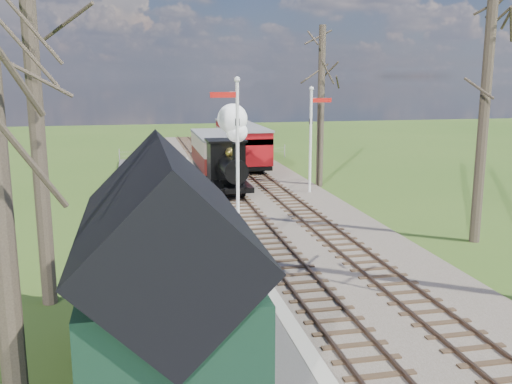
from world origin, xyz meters
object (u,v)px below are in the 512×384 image
semaphore_near (236,141)px  red_carriage_b (235,138)px  station_shed (166,279)px  coach (214,152)px  semaphore_far (312,132)px  bench (241,304)px  person (246,312)px  locomotive (230,156)px  sign_board (231,284)px  red_carriage_a (249,147)px

semaphore_near → red_carriage_b: 20.13m
station_shed → coach: 24.72m
semaphore_far → bench: bearing=-113.3°
person → semaphore_near: bearing=-3.7°
station_shed → locomotive: (4.29, 18.27, -0.10)m
semaphore_near → locomotive: semaphore_near is taller
red_carriage_b → locomotive: bearing=-101.0°
person → sign_board: bearing=5.4°
sign_board → person: size_ratio=0.85×
red_carriage_b → person: bearing=-99.4°
semaphore_far → station_shed: bearing=-115.7°
coach → sign_board: (-2.43, -20.83, -0.85)m
semaphore_near → bench: size_ratio=3.72×
coach → bench: (-2.37, -22.02, -0.96)m
coach → sign_board: size_ratio=7.06×
station_shed → sign_board: size_ratio=5.89×
red_carriage_b → person: 30.79m
station_shed → red_carriage_b: bearing=77.7°
semaphore_far → locomotive: size_ratio=1.21×
red_carriage_a → bench: (-4.97, -23.93, -0.97)m
station_shed → coach: station_shed is taller
red_carriage_a → sign_board: size_ratio=5.13×
red_carriage_a → bench: bearing=-101.7°
red_carriage_a → bench: red_carriage_a is taller
station_shed → red_carriage_b: station_shed is taller
station_shed → red_carriage_a: bearing=75.3°
semaphore_near → semaphore_far: semaphore_near is taller
locomotive → red_carriage_b: size_ratio=0.86×
locomotive → person: 17.11m
red_carriage_a → semaphore_near: bearing=-103.3°
semaphore_far → bench: semaphore_far is taller
red_carriage_b → red_carriage_a: bearing=-90.0°
red_carriage_b → bench: red_carriage_b is taller
semaphore_far → person: bearing=-112.2°
red_carriage_b → semaphore_far: bearing=-82.6°
coach → station_shed: bearing=-100.0°
semaphore_near → locomotive: size_ratio=1.32×
sign_board → person: (0.01, -2.13, 0.10)m
sign_board → coach: bearing=83.4°
person → coach: bearing=-0.9°
coach → person: (-2.41, -22.96, -0.76)m
station_shed → bench: size_ratio=3.77×
bench → red_carriage_a: bearing=78.3°
coach → bench: 22.17m
bench → coach: bearing=83.9°
red_carriage_b → person: red_carriage_b is taller
red_carriage_a → red_carriage_b: (0.00, 5.50, 0.00)m
bench → person: 0.96m
semaphore_near → locomotive: bearing=83.1°
semaphore_near → red_carriage_a: (3.37, 14.24, -2.03)m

